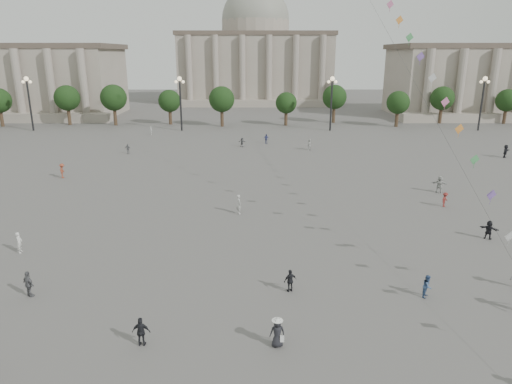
{
  "coord_description": "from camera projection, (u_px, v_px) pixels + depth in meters",
  "views": [
    {
      "loc": [
        -0.22,
        -21.84,
        14.92
      ],
      "look_at": [
        -0.14,
        12.0,
        4.63
      ],
      "focal_mm": 32.0,
      "sensor_mm": 36.0,
      "label": 1
    }
  ],
  "objects": [
    {
      "name": "ground",
      "position": [
        259.0,
        335.0,
        25.24
      ],
      "size": [
        360.0,
        360.0,
        0.0
      ],
      "primitive_type": "plane",
      "color": "#524F4D",
      "rests_on": "ground"
    },
    {
      "name": "hall_central",
      "position": [
        256.0,
        56.0,
        144.72
      ],
      "size": [
        48.3,
        34.3,
        35.5
      ],
      "color": "gray",
      "rests_on": "ground"
    },
    {
      "name": "tree_row",
      "position": [
        256.0,
        100.0,
        98.29
      ],
      "size": [
        137.12,
        5.12,
        8.0
      ],
      "color": "#3D2B1E",
      "rests_on": "ground"
    },
    {
      "name": "lamp_post_far_west",
      "position": [
        28.0,
        94.0,
        89.96
      ],
      "size": [
        2.0,
        0.9,
        10.65
      ],
      "color": "#262628",
      "rests_on": "ground"
    },
    {
      "name": "lamp_post_mid_west",
      "position": [
        180.0,
        94.0,
        90.03
      ],
      "size": [
        2.0,
        0.9,
        10.65
      ],
      "color": "#262628",
      "rests_on": "ground"
    },
    {
      "name": "lamp_post_mid_east",
      "position": [
        332.0,
        94.0,
        90.1
      ],
      "size": [
        2.0,
        0.9,
        10.65
      ],
      "color": "#262628",
      "rests_on": "ground"
    },
    {
      "name": "lamp_post_far_east",
      "position": [
        483.0,
        93.0,
        90.17
      ],
      "size": [
        2.0,
        0.9,
        10.65
      ],
      "color": "#262628",
      "rests_on": "ground"
    },
    {
      "name": "person_crowd_0",
      "position": [
        266.0,
        139.0,
        78.64
      ],
      "size": [
        1.03,
        0.6,
        1.64
      ],
      "primitive_type": "imported",
      "rotation": [
        0.0,
        0.0,
        0.22
      ],
      "color": "navy",
      "rests_on": "ground"
    },
    {
      "name": "person_crowd_3",
      "position": [
        489.0,
        230.0,
        38.1
      ],
      "size": [
        1.5,
        1.29,
        1.63
      ],
      "primitive_type": "imported",
      "rotation": [
        0.0,
        0.0,
        2.5
      ],
      "color": "black",
      "rests_on": "ground"
    },
    {
      "name": "person_crowd_4",
      "position": [
        309.0,
        144.0,
        73.39
      ],
      "size": [
        1.4,
        1.7,
        1.82
      ],
      "primitive_type": "imported",
      "rotation": [
        0.0,
        0.0,
        4.11
      ],
      "color": "beige",
      "rests_on": "ground"
    },
    {
      "name": "person_crowd_7",
      "position": [
        440.0,
        184.0,
        50.83
      ],
      "size": [
        1.85,
        1.14,
        1.9
      ],
      "primitive_type": "imported",
      "rotation": [
        0.0,
        0.0,
        2.78
      ],
      "color": "#AFB0AB",
      "rests_on": "ground"
    },
    {
      "name": "person_crowd_8",
      "position": [
        445.0,
        200.0,
        46.15
      ],
      "size": [
        1.08,
        1.08,
        1.5
      ],
      "primitive_type": "imported",
      "rotation": [
        0.0,
        0.0,
        0.77
      ],
      "color": "maroon",
      "rests_on": "ground"
    },
    {
      "name": "person_crowd_9",
      "position": [
        506.0,
        151.0,
        67.99
      ],
      "size": [
        1.68,
        1.67,
        1.93
      ],
      "primitive_type": "imported",
      "rotation": [
        0.0,
        0.0,
        0.78
      ],
      "color": "black",
      "rests_on": "ground"
    },
    {
      "name": "person_crowd_10",
      "position": [
        151.0,
        131.0,
        87.01
      ],
      "size": [
        0.54,
        0.67,
        1.59
      ],
      "primitive_type": "imported",
      "rotation": [
        0.0,
        0.0,
        1.89
      ],
      "color": "silver",
      "rests_on": "ground"
    },
    {
      "name": "person_crowd_12",
      "position": [
        242.0,
        142.0,
        76.0
      ],
      "size": [
        1.5,
        0.92,
        1.54
      ],
      "primitive_type": "imported",
      "rotation": [
        0.0,
        0.0,
        2.79
      ],
      "color": "slate",
      "rests_on": "ground"
    },
    {
      "name": "person_crowd_13",
      "position": [
        239.0,
        204.0,
        44.09
      ],
      "size": [
        0.7,
        0.82,
        1.92
      ],
      "primitive_type": "imported",
      "rotation": [
        0.0,
        0.0,
        1.98
      ],
      "color": "#B5B5B0",
      "rests_on": "ground"
    },
    {
      "name": "person_crowd_16",
      "position": [
        128.0,
        149.0,
        70.72
      ],
      "size": [
        0.93,
        0.49,
        1.51
      ],
      "primitive_type": "imported",
      "rotation": [
        0.0,
        0.0,
        0.14
      ],
      "color": "#5B5C60",
      "rests_on": "ground"
    },
    {
      "name": "person_crowd_17",
      "position": [
        62.0,
        171.0,
        56.87
      ],
      "size": [
        0.88,
        1.28,
        1.82
      ],
      "primitive_type": "imported",
      "rotation": [
        0.0,
        0.0,
        1.75
      ],
      "color": "brown",
      "rests_on": "ground"
    },
    {
      "name": "person_crowd_19",
      "position": [
        19.0,
        242.0,
        35.47
      ],
      "size": [
        0.48,
        0.66,
        1.68
      ],
      "primitive_type": "imported",
      "rotation": [
        0.0,
        0.0,
        1.7
      ],
      "color": "silver",
      "rests_on": "ground"
    },
    {
      "name": "person_crowd_20",
      "position": [
        427.0,
        286.0,
        29.01
      ],
      "size": [
        0.87,
        0.92,
        1.49
      ],
      "primitive_type": "imported",
      "rotation": [
        0.0,
        0.0,
        0.98
      ],
      "color": "#38537F",
      "rests_on": "ground"
    },
    {
      "name": "tourist_1",
      "position": [
        141.0,
        332.0,
        24.1
      ],
      "size": [
        0.98,
        0.44,
        1.65
      ],
      "primitive_type": "imported",
      "rotation": [
        0.0,
        0.0,
        3.1
      ],
      "color": "black",
      "rests_on": "ground"
    },
    {
      "name": "tourist_3",
      "position": [
        29.0,
        284.0,
        28.97
      ],
      "size": [
        1.1,
        0.93,
        1.77
      ],
      "primitive_type": "imported",
      "rotation": [
        0.0,
        0.0,
        2.56
      ],
      "color": "#5B5B5F",
      "rests_on": "ground"
    },
    {
      "name": "tourist_4",
      "position": [
        290.0,
        281.0,
        29.64
      ],
      "size": [
        0.98,
        0.71,
        1.55
      ],
      "primitive_type": "imported",
      "rotation": [
        0.0,
        0.0,
        3.55
      ],
      "color": "black",
      "rests_on": "ground"
    },
    {
      "name": "hat_person",
      "position": [
        277.0,
        332.0,
        24.02
      ],
      "size": [
        0.88,
        0.64,
        1.69
      ],
      "color": "black",
      "rests_on": "ground"
    }
  ]
}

